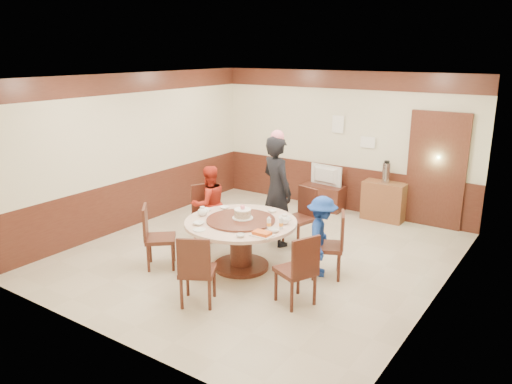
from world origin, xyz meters
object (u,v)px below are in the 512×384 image
Objects in this scene: television at (324,176)px; side_cabinet at (384,201)px; birthday_cake at (243,213)px; shrimp_platter at (262,234)px; tv_stand at (323,197)px; person_blue at (322,236)px; thermos at (386,173)px; person_red at (209,204)px; person_standing at (277,191)px; banquet_table at (241,235)px.

television reaches higher than side_cabinet.
birthday_cake is 0.72m from shrimp_platter.
shrimp_platter is 3.83m from tv_stand.
birthday_cake is at bearing 88.33° from person_blue.
thermos is (0.37, 3.71, 0.16)m from shrimp_platter.
person_red is 1.65× the size of side_cabinet.
tv_stand is (-0.91, 3.68, -0.53)m from shrimp_platter.
television is at bearing -60.29° from person_standing.
person_red is at bearing 151.18° from banquet_table.
person_blue is at bearing 111.46° from person_red.
banquet_table is 2.08× the size of side_cabinet.
person_blue reaches higher than birthday_cake.
shrimp_platter is (0.60, -0.34, 0.24)m from banquet_table.
person_red reaches higher than birthday_cake.
person_standing is 6.19× the size of shrimp_platter.
television is (0.80, 2.72, 0.05)m from person_red.
birthday_cake is (-1.10, -0.43, 0.26)m from person_blue.
television is at bearing -178.66° from side_cabinet.
birthday_cake is at bearing 147.11° from shrimp_platter.
birthday_cake is (0.09, -1.11, -0.08)m from person_standing.
television reaches higher than shrimp_platter.
person_standing is 2.32× the size of side_cabinet.
person_standing is at bearing 94.86° from birthday_cake.
banquet_table is 0.90× the size of person_standing.
banquet_table is at bearing -106.14° from side_cabinet.
thermos is (1.28, 0.03, 0.23)m from television.
television is 1.91× the size of thermos.
banquet_table is 3.53m from thermos.
person_red is 1.12× the size of person_blue.
person_blue is 1.40× the size of tv_stand.
thermos is at bearing 73.60° from birthday_cake.
side_cabinet is (1.28, 0.03, 0.12)m from tv_stand.
person_blue is 3.83× the size of birthday_cake.
person_red is 2.87m from tv_stand.
banquet_table is 3.36m from tv_stand.
shrimp_platter is 0.79× the size of thermos.
person_blue is (1.19, -0.68, -0.34)m from person_standing.
television is (-0.91, 3.68, -0.07)m from shrimp_platter.
person_red is at bearing -127.16° from thermos.
television reaches higher than banquet_table.
television is (-0.21, 2.18, -0.22)m from person_standing.
person_blue is 3.19m from television.
person_standing is 1.57× the size of person_blue.
banquet_table is at bearing -84.73° from tv_stand.
birthday_cake is (-0.00, 0.05, 0.32)m from banquet_table.
person_blue is 1.63× the size of television.
person_standing is 1.11m from birthday_cake.
banquet_table is at bearing -106.18° from thermos.
side_cabinet is at bearing -171.26° from television.
side_cabinet is at bearing 73.86° from banquet_table.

